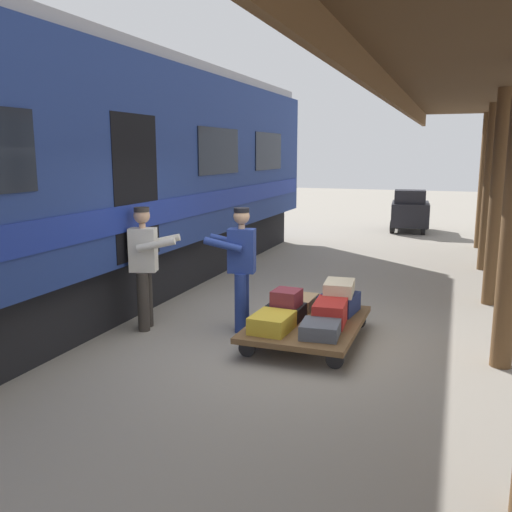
{
  "coord_description": "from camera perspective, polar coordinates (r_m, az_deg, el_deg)",
  "views": [
    {
      "loc": [
        -1.98,
        6.58,
        2.44
      ],
      "look_at": [
        0.36,
        0.26,
        1.15
      ],
      "focal_mm": 38.35,
      "sensor_mm": 36.0,
      "label": 1
    }
  ],
  "objects": [
    {
      "name": "suitcase_yellow_case",
      "position": [
        6.74,
        1.69,
        -6.94
      ],
      "size": [
        0.48,
        0.59,
        0.21
      ],
      "primitive_type": "cube",
      "rotation": [
        0.0,
        0.0,
        -0.05
      ],
      "color": "gold",
      "rests_on": "luggage_cart"
    },
    {
      "name": "train_car",
      "position": [
        8.71,
        -20.79,
        7.64
      ],
      "size": [
        3.02,
        16.09,
        4.0
      ],
      "color": "navy",
      "rests_on": "ground_plane"
    },
    {
      "name": "baggage_tug",
      "position": [
        17.56,
        15.76,
        4.5
      ],
      "size": [
        1.24,
        1.79,
        1.3
      ],
      "color": "black",
      "rests_on": "ground_plane"
    },
    {
      "name": "luggage_cart",
      "position": [
        7.19,
        5.36,
        -7.06
      ],
      "size": [
        1.34,
        1.95,
        0.28
      ],
      "color": "brown",
      "rests_on": "ground_plane"
    },
    {
      "name": "porter_by_door",
      "position": [
        7.66,
        -11.49,
        -0.8
      ],
      "size": [
        0.73,
        0.56,
        1.7
      ],
      "color": "#332D28",
      "rests_on": "ground_plane"
    },
    {
      "name": "suitcase_navy_fabric",
      "position": [
        7.58,
        8.65,
        -4.87
      ],
      "size": [
        0.51,
        0.61,
        0.25
      ],
      "primitive_type": "cube",
      "rotation": [
        0.0,
        0.0,
        -0.11
      ],
      "color": "navy",
      "rests_on": "luggage_cart"
    },
    {
      "name": "ground_plane",
      "position": [
        7.29,
        3.39,
        -8.74
      ],
      "size": [
        60.0,
        60.0,
        0.0
      ],
      "primitive_type": "plane",
      "color": "gray"
    },
    {
      "name": "suitcase_burgundy_valise",
      "position": [
        7.13,
        3.22,
        -4.4
      ],
      "size": [
        0.36,
        0.38,
        0.22
      ],
      "primitive_type": "cube",
      "rotation": [
        0.0,
        0.0,
        -0.06
      ],
      "color": "maroon",
      "rests_on": "suitcase_black_hardshell"
    },
    {
      "name": "suitcase_black_hardshell",
      "position": [
        7.23,
        3.05,
        -5.83
      ],
      "size": [
        0.48,
        0.45,
        0.18
      ],
      "primitive_type": "cube",
      "rotation": [
        0.0,
        0.0,
        -0.01
      ],
      "color": "black",
      "rests_on": "luggage_cart"
    },
    {
      "name": "suitcase_slate_roller",
      "position": [
        6.59,
        6.72,
        -7.61
      ],
      "size": [
        0.49,
        0.52,
        0.17
      ],
      "primitive_type": "cube",
      "rotation": [
        0.0,
        0.0,
        0.09
      ],
      "color": "#4C515B",
      "rests_on": "luggage_cart"
    },
    {
      "name": "suitcase_tan_vintage",
      "position": [
        7.73,
        4.24,
        -4.79
      ],
      "size": [
        0.52,
        0.56,
        0.17
      ],
      "primitive_type": "cube",
      "rotation": [
        0.0,
        0.0,
        -0.02
      ],
      "color": "tan",
      "rests_on": "luggage_cart"
    },
    {
      "name": "porter_in_overalls",
      "position": [
        7.44,
        -1.65,
        -0.92
      ],
      "size": [
        0.71,
        0.51,
        1.7
      ],
      "color": "navy",
      "rests_on": "ground_plane"
    },
    {
      "name": "suitcase_cream_canvas",
      "position": [
        7.51,
        8.68,
        -3.3
      ],
      "size": [
        0.43,
        0.58,
        0.18
      ],
      "primitive_type": "cube",
      "rotation": [
        0.0,
        0.0,
        0.1
      ],
      "color": "beige",
      "rests_on": "suitcase_navy_fabric"
    },
    {
      "name": "suitcase_red_plastic",
      "position": [
        7.07,
        7.76,
        -5.84
      ],
      "size": [
        0.43,
        0.64,
        0.29
      ],
      "primitive_type": "cube",
      "rotation": [
        0.0,
        0.0,
        0.08
      ],
      "color": "#AD231E",
      "rests_on": "luggage_cart"
    }
  ]
}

